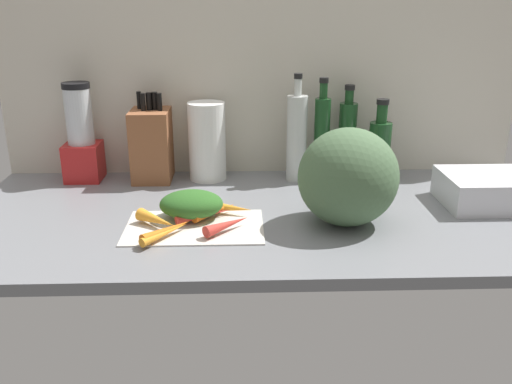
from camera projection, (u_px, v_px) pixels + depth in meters
ground_plane at (267, 216)px, 154.13cm from camera, size 170.00×80.00×3.00cm
wall_back at (261, 83)px, 179.70cm from camera, size 170.00×3.00×60.00cm
cutting_board at (195, 226)px, 142.09cm from camera, size 35.78×22.62×0.80cm
carrot_0 at (157, 220)px, 140.68cm from camera, size 12.09×10.85×3.48cm
carrot_1 at (227, 225)px, 138.37cm from camera, size 12.46×11.48×3.03cm
carrot_2 at (165, 233)px, 134.37cm from camera, size 11.47×12.91×2.28cm
carrot_3 at (204, 215)px, 145.43cm from camera, size 15.26×9.57×2.27cm
carrot_4 at (167, 230)px, 135.39cm from camera, size 12.42×13.29×2.77cm
carrot_5 at (231, 208)px, 149.28cm from camera, size 11.92×6.34×2.96cm
carrot_6 at (214, 211)px, 147.08cm from camera, size 12.64×11.59×3.18cm
carrot_greens_pile at (191, 204)px, 146.16cm from camera, size 17.02×13.09×7.20cm
winter_squash at (348, 177)px, 140.64cm from camera, size 26.06×23.81×25.78cm
knife_block at (152, 144)px, 176.94cm from camera, size 12.24×16.63×28.44cm
blender_appliance at (81, 139)px, 175.24cm from camera, size 11.28×11.28×31.66cm
paper_towel_roll at (207, 141)px, 176.54cm from camera, size 11.99×11.99×25.22cm
bottle_0 at (297, 137)px, 174.69cm from camera, size 6.47×6.47×34.49cm
bottle_1 at (322, 136)px, 176.10cm from camera, size 5.09×5.09×33.01cm
bottle_2 at (347, 138)px, 179.00cm from camera, size 5.89×5.89×30.35cm
bottle_3 at (379, 148)px, 176.47cm from camera, size 7.17×7.17×26.45cm
dish_rack at (495, 190)px, 156.91cm from camera, size 29.57×21.48×8.90cm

